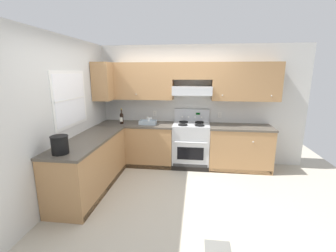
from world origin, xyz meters
name	(u,v)px	position (x,y,z in m)	size (l,w,h in m)	color
ground_plane	(163,193)	(0.00, 0.00, 0.00)	(7.04, 7.04, 0.00)	#B2AA99
floor_accent_tile	(218,250)	(0.81, -1.18, 0.00)	(0.30, 0.30, 0.01)	slate
wall_back	(192,96)	(0.41, 1.53, 1.48)	(4.68, 0.57, 2.55)	silver
wall_left	(73,110)	(-1.59, 0.23, 1.34)	(0.47, 4.00, 2.55)	silver
counter_back_run	(181,146)	(0.22, 1.24, 0.45)	(3.60, 0.65, 0.91)	#A87A4C
counter_left_run	(91,165)	(-1.24, 0.00, 0.45)	(0.63, 1.91, 0.91)	#A87A4C
stove	(191,145)	(0.42, 1.25, 0.48)	(0.76, 0.62, 1.20)	#B7BABC
wine_bottle	(122,118)	(-1.05, 1.17, 1.04)	(0.07, 0.08, 0.33)	black
bowl	(148,123)	(-0.49, 1.19, 0.94)	(0.35, 0.20, 0.08)	#9EADB7
bucket	(60,144)	(-1.29, -0.73, 1.04)	(0.23, 0.23, 0.25)	black
paper_towel_roll	(149,120)	(-0.50, 1.34, 0.97)	(0.12, 0.12, 0.13)	white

